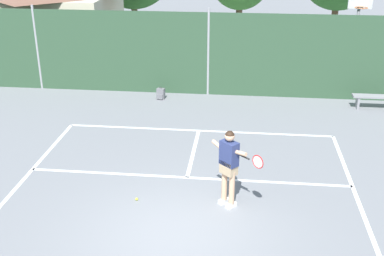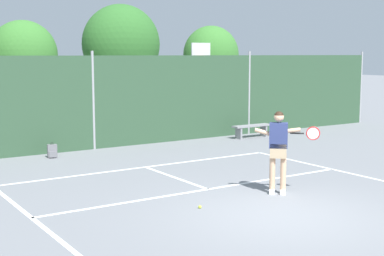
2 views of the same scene
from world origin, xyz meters
TOP-DOWN VIEW (x-y plane):
  - ground_plane at (0.00, 0.00)m, footprint 120.00×120.00m
  - court_markings at (0.00, 0.65)m, footprint 8.30×11.10m
  - chainlink_fence at (-0.00, 9.00)m, footprint 26.09×0.09m
  - basketball_hoop at (5.60, 11.05)m, footprint 0.90×0.67m
  - tennis_player at (1.09, 1.29)m, footprint 1.16×0.95m
  - tennis_ball at (-1.05, 1.26)m, footprint 0.07×0.07m
  - backpack_grey at (-1.67, 8.27)m, footprint 0.31×0.29m
  - courtside_bench at (5.91, 8.09)m, footprint 1.60×0.36m

SIDE VIEW (x-z plane):
  - ground_plane at x=0.00m, z-range 0.00..0.00m
  - court_markings at x=0.00m, z-range 0.00..0.01m
  - tennis_ball at x=-1.05m, z-range 0.00..0.07m
  - backpack_grey at x=-1.67m, z-range -0.04..0.42m
  - courtside_bench at x=5.91m, z-range 0.12..0.60m
  - tennis_player at x=1.09m, z-range 0.18..2.04m
  - chainlink_fence at x=0.00m, z-range -0.07..3.13m
  - basketball_hoop at x=5.60m, z-range 0.54..4.09m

